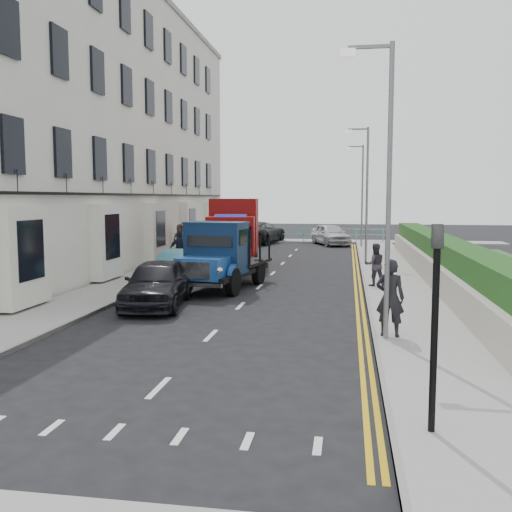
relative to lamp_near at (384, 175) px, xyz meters
name	(u,v)px	position (x,y,z in m)	size (l,w,h in m)	color
ground	(227,319)	(-4.18, 2.00, -4.00)	(120.00, 120.00, 0.00)	black
pavement_west	(157,273)	(-9.38, 11.00, -3.94)	(2.40, 38.00, 0.12)	gray
pavement_east	(393,278)	(1.12, 11.00, -3.94)	(2.60, 38.00, 0.12)	gray
promenade	(304,241)	(-4.18, 31.00, -3.94)	(30.00, 2.50, 0.12)	gray
sea_plane	(322,224)	(-4.18, 62.00, -4.00)	(120.00, 120.00, 0.00)	slate
terrace_west	(102,127)	(-13.65, 15.00, 3.17)	(6.31, 30.20, 14.25)	white
garden_east	(440,259)	(3.03, 11.00, -3.10)	(1.45, 28.00, 1.75)	#B2AD9E
seafront_railing	(304,235)	(-4.18, 30.20, -3.42)	(13.00, 0.08, 1.11)	#59B2A5
lamp_near	(384,175)	(0.00, 0.00, 0.00)	(1.23, 0.18, 7.00)	slate
lamp_mid	(365,187)	(0.00, 16.00, 0.00)	(1.23, 0.18, 7.00)	slate
lamp_far	(361,190)	(0.00, 26.00, 0.00)	(1.23, 0.18, 7.00)	slate
traffic_signal	(436,297)	(0.42, -5.50, -1.92)	(0.16, 0.20, 3.10)	black
bedford_lorry	(218,260)	(-5.54, 6.79, -2.83)	(2.89, 5.58, 2.53)	black
red_lorry	(235,230)	(-6.44, 14.42, -2.18)	(3.02, 6.73, 3.41)	black
parked_car_front	(157,283)	(-6.78, 3.48, -3.24)	(1.79, 4.44, 1.51)	black
parked_car_mid	(178,265)	(-7.78, 9.00, -3.35)	(1.38, 3.95, 1.30)	#63B8D5
parked_car_rear	(221,253)	(-7.03, 14.00, -3.28)	(2.00, 4.92, 1.43)	#B5B6BA
seafront_car_left	(259,232)	(-7.47, 29.00, -3.17)	(2.73, 5.93, 1.65)	black
seafront_car_right	(331,234)	(-2.05, 28.16, -3.22)	(1.84, 4.58, 1.56)	silver
pedestrian_east_near	(390,298)	(0.22, 0.19, -2.94)	(0.69, 0.45, 1.88)	black
pedestrian_east_far	(375,265)	(0.22, 8.20, -3.07)	(0.79, 0.61, 1.62)	#352F3A
pedestrian_west_near	(180,250)	(-8.58, 12.01, -2.98)	(1.05, 0.44, 1.80)	#1C2332
pedestrian_west_far	(180,240)	(-10.18, 17.41, -2.94)	(0.91, 0.59, 1.87)	#3F302E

